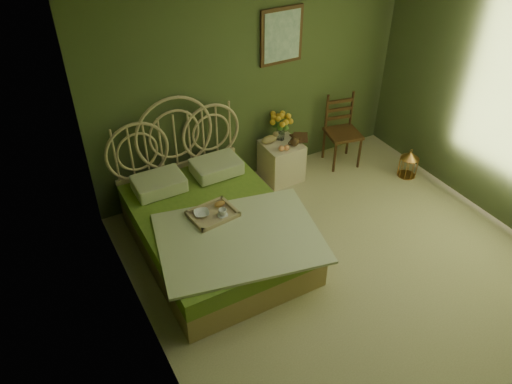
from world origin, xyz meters
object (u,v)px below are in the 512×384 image
nightstand (281,154)px  birdcage (408,164)px  chair (340,126)px  bed (214,226)px

nightstand → birdcage: (1.44, -0.76, -0.17)m
chair → birdcage: chair is taller
chair → bed: bearing=-148.5°
nightstand → chair: nightstand is taller
birdcage → chair: bearing=127.3°
nightstand → chair: (0.88, -0.02, 0.17)m
bed → nightstand: size_ratio=2.35×
bed → chair: bearing=19.6°
bed → nightstand: (1.31, 0.80, 0.04)m
bed → chair: (2.18, 0.78, 0.22)m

